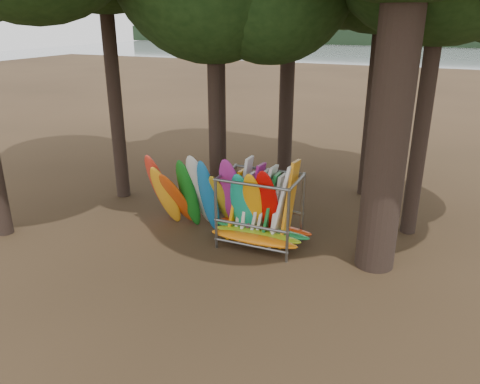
% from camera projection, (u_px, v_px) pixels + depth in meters
% --- Properties ---
extents(ground, '(120.00, 120.00, 0.00)m').
position_uv_depth(ground, '(218.00, 249.00, 14.49)').
color(ground, '#47331E').
rests_on(ground, ground).
extents(lake, '(160.00, 160.00, 0.00)m').
position_uv_depth(lake, '(403.00, 67.00, 66.00)').
color(lake, gray).
rests_on(lake, ground).
extents(far_shore, '(160.00, 4.00, 4.00)m').
position_uv_depth(far_shore, '(425.00, 38.00, 108.22)').
color(far_shore, black).
rests_on(far_shore, ground).
extents(kayak_row, '(4.75, 1.95, 2.98)m').
position_uv_depth(kayak_row, '(210.00, 198.00, 15.06)').
color(kayak_row, red).
rests_on(kayak_row, ground).
extents(storage_rack, '(3.17, 1.55, 2.81)m').
position_uv_depth(storage_rack, '(260.00, 213.00, 14.47)').
color(storage_rack, slate).
rests_on(storage_rack, ground).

